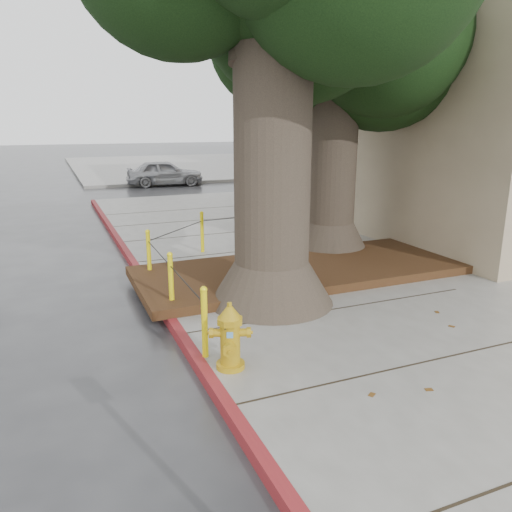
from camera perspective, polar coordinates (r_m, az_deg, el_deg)
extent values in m
plane|color=#28282B|center=(6.42, 14.59, -13.74)|extent=(140.00, 140.00, 0.00)
cube|color=slate|center=(35.83, -7.27, 10.27)|extent=(16.00, 20.00, 0.15)
cube|color=maroon|center=(7.67, -9.37, -7.88)|extent=(0.14, 26.00, 0.16)
cube|color=black|center=(9.83, 5.24, -1.59)|extent=(6.40, 2.60, 0.16)
cube|color=tan|center=(18.81, 25.14, 19.76)|extent=(12.00, 13.00, 10.00)
cube|color=silver|center=(36.17, 10.52, 17.21)|extent=(10.00, 10.00, 9.00)
cube|color=slate|center=(44.57, 13.04, 18.58)|extent=(12.00, 14.00, 12.00)
cone|color=#4C3F33|center=(8.21, 1.77, -2.95)|extent=(2.04, 2.04, 0.70)
cylinder|color=#4C3F33|center=(7.82, 1.89, 11.33)|extent=(1.20, 1.20, 4.22)
cone|color=#4C3F33|center=(11.53, 8.43, 2.20)|extent=(1.77, 1.77, 0.70)
cylinder|color=#4C3F33|center=(11.26, 8.79, 11.26)|extent=(1.04, 1.04, 3.84)
sphere|color=black|center=(11.49, 9.48, 26.87)|extent=(3.80, 3.80, 3.80)
sphere|color=black|center=(12.33, 13.06, 23.82)|extent=(3.00, 3.00, 3.00)
cylinder|color=yellow|center=(6.33, -5.89, -7.70)|extent=(0.08, 0.08, 0.90)
sphere|color=yellow|center=(6.17, -6.01, -3.85)|extent=(0.09, 0.09, 0.09)
cylinder|color=yellow|center=(7.97, -9.68, -2.98)|extent=(0.08, 0.08, 0.90)
sphere|color=yellow|center=(7.84, -9.83, 0.14)|extent=(0.09, 0.09, 0.09)
cylinder|color=yellow|center=(9.66, -12.14, 0.12)|extent=(0.08, 0.08, 0.90)
sphere|color=yellow|center=(9.56, -12.29, 2.72)|extent=(0.09, 0.09, 0.09)
cylinder|color=yellow|center=(11.42, -6.18, 2.67)|extent=(0.08, 0.08, 0.90)
sphere|color=yellow|center=(11.33, -6.24, 4.89)|extent=(0.09, 0.09, 0.09)
cylinder|color=yellow|center=(12.39, 3.37, 3.71)|extent=(0.08, 0.08, 0.90)
sphere|color=yellow|center=(12.30, 3.40, 5.77)|extent=(0.09, 0.09, 0.09)
cylinder|color=black|center=(7.05, -8.09, -3.01)|extent=(0.02, 1.80, 0.02)
cylinder|color=black|center=(8.74, -11.12, 0.41)|extent=(0.02, 1.80, 0.02)
cylinder|color=black|center=(10.47, -8.97, 2.94)|extent=(1.51, 1.51, 0.02)
cylinder|color=black|center=(11.81, -1.22, 4.51)|extent=(2.20, 0.22, 0.02)
cylinder|color=gold|center=(6.22, -2.93, -12.33)|extent=(0.45, 0.45, 0.07)
cylinder|color=gold|center=(6.09, -2.97, -9.87)|extent=(0.31, 0.31, 0.55)
cylinder|color=gold|center=(5.97, -3.01, -7.40)|extent=(0.41, 0.41, 0.08)
cone|color=gold|center=(5.93, -3.02, -6.47)|extent=(0.38, 0.38, 0.15)
cylinder|color=gold|center=(5.90, -3.04, -5.58)|extent=(0.08, 0.08, 0.05)
cylinder|color=gold|center=(6.04, -4.35, -8.75)|extent=(0.18, 0.15, 0.10)
cylinder|color=gold|center=(6.03, -1.62, -8.73)|extent=(0.18, 0.15, 0.10)
cylinder|color=gold|center=(5.97, -2.99, -10.40)|extent=(0.19, 0.19, 0.14)
cube|color=#5999D8|center=(5.91, -3.01, -9.03)|extent=(0.07, 0.03, 0.08)
imported|color=#A0A1A5|center=(24.98, -10.39, 9.33)|extent=(3.80, 1.84, 1.25)
imported|color=maroon|center=(28.86, 12.05, 9.96)|extent=(3.76, 1.57, 1.21)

